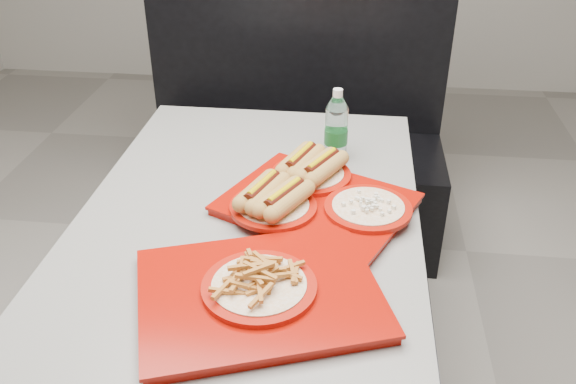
# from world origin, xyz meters

# --- Properties ---
(diner_table) EXTENTS (0.92, 1.42, 0.75)m
(diner_table) POSITION_xyz_m (0.00, 0.00, 0.58)
(diner_table) COLOR black
(diner_table) RESTS_ON ground
(booth_bench) EXTENTS (1.30, 0.57, 1.35)m
(booth_bench) POSITION_xyz_m (0.00, 1.09, 0.40)
(booth_bench) COLOR black
(booth_bench) RESTS_ON ground
(tray_near) EXTENTS (0.58, 0.53, 0.10)m
(tray_near) POSITION_xyz_m (0.16, 0.07, 0.79)
(tray_near) COLOR #990D04
(tray_near) RESTS_ON diner_table
(tray_far) EXTENTS (0.61, 0.55, 0.10)m
(tray_far) POSITION_xyz_m (0.08, -0.32, 0.78)
(tray_far) COLOR #990D04
(tray_far) RESTS_ON diner_table
(water_bottle) EXTENTS (0.07, 0.07, 0.23)m
(water_bottle) POSITION_xyz_m (0.21, 0.36, 0.85)
(water_bottle) COLOR silver
(water_bottle) RESTS_ON diner_table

